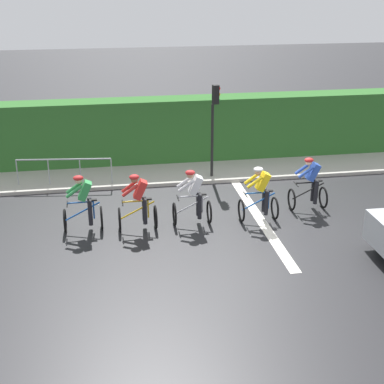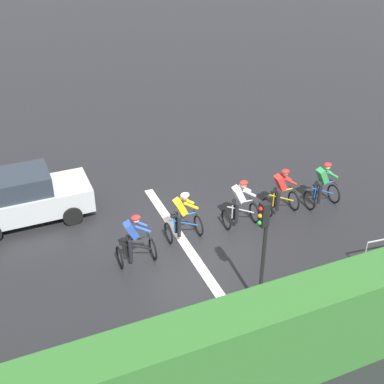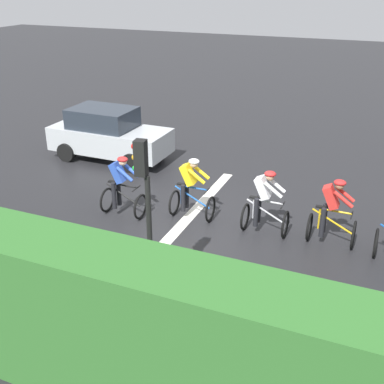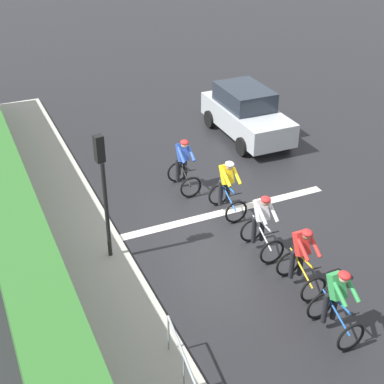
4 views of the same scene
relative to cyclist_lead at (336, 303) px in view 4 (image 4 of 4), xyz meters
name	(u,v)px [view 4 (image 4 of 4)]	position (x,y,z in m)	size (l,w,h in m)	color
ground_plane	(219,217)	(0.19, -4.94, -0.80)	(80.00, 80.00, 0.00)	black
sidewalk_kerb	(89,302)	(4.44, -2.94, -0.74)	(2.80, 25.94, 0.12)	#ADA89E
stone_wall_low	(47,305)	(5.34, -2.94, -0.48)	(0.44, 25.94, 0.63)	gray
hedge_wall	(27,275)	(5.64, -2.94, 0.44)	(1.10, 25.94, 2.48)	#2D6628
road_marking_stop_line	(216,214)	(0.19, -5.12, -0.79)	(7.00, 0.30, 0.01)	silver
cyclist_lead	(336,303)	(0.00, 0.00, 0.00)	(0.70, 1.10, 1.66)	black
cyclist_second	(301,260)	(-0.17, -1.52, 0.00)	(0.68, 1.08, 1.66)	black
cyclist_mid	(262,225)	(-0.07, -3.11, 0.00)	(0.69, 1.09, 1.66)	black
cyclist_fourth	(227,188)	(-0.12, -5.08, 0.00)	(0.69, 1.09, 1.66)	black
cyclist_trailing	(183,165)	(0.44, -6.81, 0.00)	(0.69, 1.09, 1.66)	black
car_silver	(246,113)	(-3.12, -9.40, 0.08)	(1.91, 4.11, 1.76)	#B7BCC1
traffic_light_near_crossing	(103,180)	(3.51, -4.42, 1.43)	(0.23, 0.31, 3.34)	black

